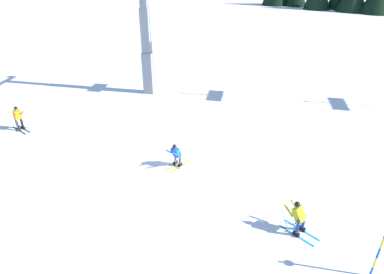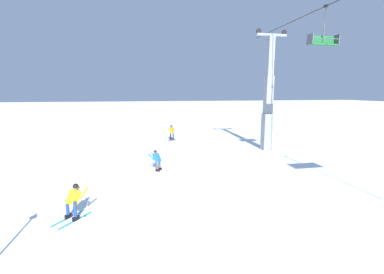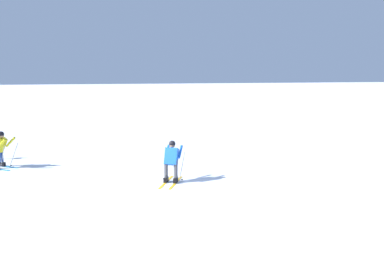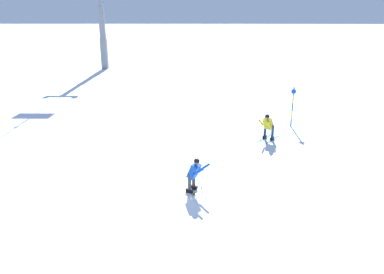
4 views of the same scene
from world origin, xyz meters
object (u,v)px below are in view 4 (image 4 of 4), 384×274
trail_marker_pole (293,106)px  skier_distant_uphill (268,125)px  lift_tower_far (102,28)px  skier_carving_main (194,173)px

trail_marker_pole → skier_distant_uphill: (-2.40, 1.80, -0.43)m
lift_tower_far → skier_distant_uphill: 27.26m
skier_carving_main → skier_distant_uphill: bearing=-32.7°
skier_carving_main → lift_tower_far: bearing=19.1°
skier_carving_main → lift_tower_far: (29.08, 10.08, 3.61)m
skier_carving_main → trail_marker_pole: bearing=-34.0°
lift_tower_far → trail_marker_pole: 26.22m
skier_carving_main → lift_tower_far: size_ratio=0.16×
lift_tower_far → trail_marker_pole: (-20.80, -15.66, -3.14)m
skier_distant_uphill → lift_tower_far: bearing=30.8°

